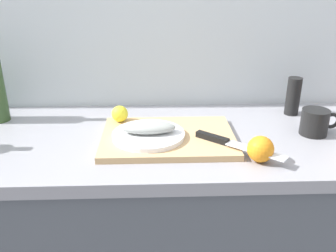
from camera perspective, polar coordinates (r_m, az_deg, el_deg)
back_wall at (r=1.43m, az=1.11°, el=17.05°), size 3.20×0.05×2.50m
kitchen_counter at (r=1.45m, az=1.60°, el=-17.86°), size 2.00×0.60×0.90m
cutting_board at (r=1.16m, az=0.00°, el=-1.81°), size 0.42×0.31×0.02m
white_plate at (r=1.14m, az=-3.10°, el=-1.41°), size 0.23×0.23×0.01m
fish_fillet at (r=1.13m, az=-3.12°, el=-0.24°), size 0.17×0.07×0.04m
chef_knife at (r=1.10m, az=9.40°, el=-2.54°), size 0.24×0.21×0.02m
lemon_0 at (r=1.26m, az=-7.64°, el=1.93°), size 0.06×0.06×0.06m
coffee_mug_2 at (r=1.29m, az=22.29°, el=0.58°), size 0.13×0.09×0.09m
orange_2 at (r=1.06m, az=14.42°, el=-3.56°), size 0.08×0.08×0.08m
pepper_mill at (r=1.44m, az=19.20°, el=4.47°), size 0.05×0.05×0.14m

